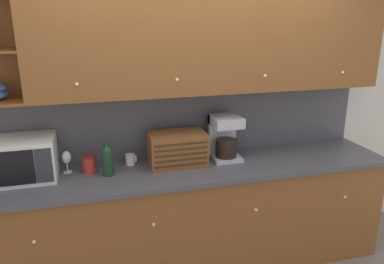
{
  "coord_description": "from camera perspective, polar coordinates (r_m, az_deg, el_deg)",
  "views": [
    {
      "loc": [
        -0.79,
        -3.09,
        2.14
      ],
      "look_at": [
        0.0,
        -0.22,
        1.22
      ],
      "focal_mm": 35.0,
      "sensor_mm": 36.0,
      "label": 1
    }
  ],
  "objects": [
    {
      "name": "microwave",
      "position": [
        3.1,
        -24.76,
        -3.76
      ],
      "size": [
        0.52,
        0.38,
        0.32
      ],
      "color": "silver",
      "rests_on": "counter_unit"
    },
    {
      "name": "wine_bottle",
      "position": [
        2.96,
        -12.77,
        -4.05
      ],
      "size": [
        0.08,
        0.08,
        0.29
      ],
      "color": "#19381E",
      "rests_on": "counter_unit"
    },
    {
      "name": "counter_unit",
      "position": [
        3.32,
        0.46,
        -12.77
      ],
      "size": [
        3.34,
        0.67,
        0.95
      ],
      "color": "brown",
      "rests_on": "ground_plane"
    },
    {
      "name": "ground_plane",
      "position": [
        3.84,
        -0.94,
        -16.6
      ],
      "size": [
        24.0,
        24.0,
        0.0
      ],
      "primitive_type": "plane",
      "color": "slate"
    },
    {
      "name": "backsplash_panel",
      "position": [
        3.31,
        -1.01,
        1.57
      ],
      "size": [
        3.32,
        0.01,
        0.59
      ],
      "color": "#4C4C51",
      "rests_on": "counter_unit"
    },
    {
      "name": "upper_cabinets",
      "position": [
        3.08,
        2.85,
        13.21
      ],
      "size": [
        3.32,
        0.37,
        0.77
      ],
      "color": "brown",
      "rests_on": "backsplash_panel"
    },
    {
      "name": "wine_glass",
      "position": [
        3.11,
        -18.58,
        -3.79
      ],
      "size": [
        0.07,
        0.07,
        0.18
      ],
      "color": "silver",
      "rests_on": "counter_unit"
    },
    {
      "name": "bread_box",
      "position": [
        3.1,
        -2.27,
        -2.57
      ],
      "size": [
        0.47,
        0.29,
        0.28
      ],
      "color": "brown",
      "rests_on": "counter_unit"
    },
    {
      "name": "mug",
      "position": [
        3.17,
        -9.32,
        -4.14
      ],
      "size": [
        0.09,
        0.08,
        0.09
      ],
      "color": "silver",
      "rests_on": "counter_unit"
    },
    {
      "name": "coffee_maker",
      "position": [
        3.24,
        5.0,
        -0.75
      ],
      "size": [
        0.24,
        0.26,
        0.38
      ],
      "color": "#B7B7BC",
      "rests_on": "counter_unit"
    },
    {
      "name": "wall_back",
      "position": [
        3.32,
        -1.18,
        2.64
      ],
      "size": [
        5.72,
        0.06,
        2.6
      ],
      "color": "silver",
      "rests_on": "ground_plane"
    },
    {
      "name": "storage_canister",
      "position": [
        3.07,
        -15.38,
        -4.77
      ],
      "size": [
        0.11,
        0.11,
        0.14
      ],
      "color": "#B22D28",
      "rests_on": "counter_unit"
    }
  ]
}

